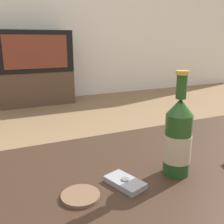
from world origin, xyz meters
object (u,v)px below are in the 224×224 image
tv_stand (36,88)px  cell_phone (125,182)px  television (34,51)px  beer_bottle (178,138)px

tv_stand → cell_phone: size_ratio=7.83×
television → cell_phone: size_ratio=7.77×
cell_phone → tv_stand: bearing=67.4°
television → cell_phone: (-0.23, -2.81, -0.20)m
television → beer_bottle: size_ratio=3.19×
tv_stand → television: 0.44m
tv_stand → television: (0.00, -0.00, 0.44)m
television → cell_phone: 2.83m
television → tv_stand: bearing=90.0°
tv_stand → television: bearing=-90.0°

